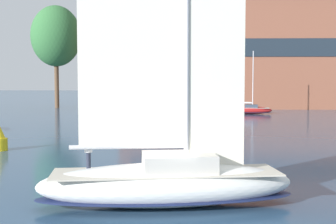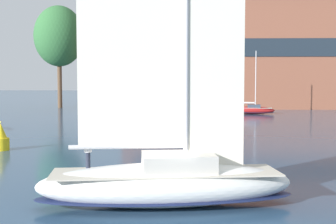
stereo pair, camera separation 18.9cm
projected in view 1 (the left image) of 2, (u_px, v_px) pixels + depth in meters
name	position (u px, v px, depth m)	size (l,w,h in m)	color
ground_plane	(166.00, 206.00, 20.62)	(400.00, 400.00, 0.00)	#2D4C6B
waterfront_building	(235.00, 53.00, 91.14)	(44.82, 15.85, 21.00)	brown
tree_shore_center	(56.00, 36.00, 89.30)	(9.48, 9.48, 19.52)	brown
sailboat_main	(167.00, 179.00, 20.54)	(11.73, 4.71, 15.65)	white
sailboat_moored_mid_channel	(249.00, 110.00, 74.05)	(7.43, 2.98, 9.94)	maroon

